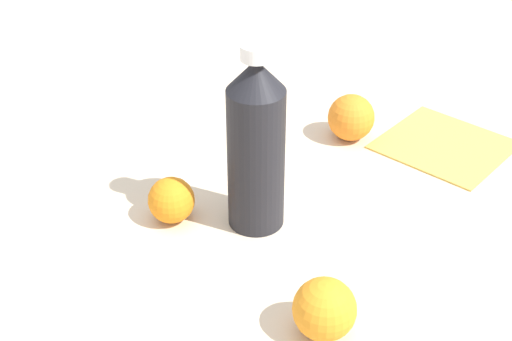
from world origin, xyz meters
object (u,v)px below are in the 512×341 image
at_px(orange_2, 351,118).
at_px(orange_0, 171,200).
at_px(orange_1, 324,309).
at_px(folded_napkin, 444,144).
at_px(water_bottle, 256,144).

bearing_deg(orange_2, orange_0, 174.93).
bearing_deg(orange_2, orange_1, -144.21).
relative_size(orange_0, orange_1, 0.88).
xyz_separation_m(orange_2, folded_napkin, (0.09, -0.12, -0.03)).
bearing_deg(orange_0, water_bottle, -46.12).
distance_m(water_bottle, orange_2, 0.27).
distance_m(orange_1, folded_napkin, 0.45).
height_order(orange_0, folded_napkin, orange_0).
distance_m(orange_1, orange_2, 0.42).
xyz_separation_m(water_bottle, folded_napkin, (0.34, -0.07, -0.12)).
height_order(orange_1, orange_2, orange_2).
bearing_deg(water_bottle, orange_1, -104.12).
bearing_deg(water_bottle, folded_napkin, -1.13).
xyz_separation_m(orange_1, folded_napkin, (0.43, 0.13, -0.03)).
distance_m(orange_2, folded_napkin, 0.15).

